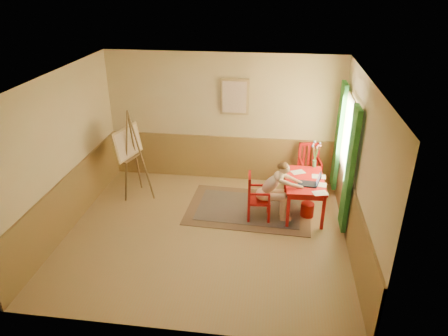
# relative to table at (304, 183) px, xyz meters

# --- Properties ---
(room) EXTENTS (5.04, 4.54, 2.84)m
(room) POSITION_rel_table_xyz_m (-1.73, -0.95, 0.77)
(room) COLOR tan
(room) RESTS_ON ground
(wainscot) EXTENTS (5.00, 4.50, 1.00)m
(wainscot) POSITION_rel_table_xyz_m (-1.73, -0.15, -0.13)
(wainscot) COLOR olive
(wainscot) RESTS_ON room
(window) EXTENTS (0.12, 2.01, 2.20)m
(window) POSITION_rel_table_xyz_m (0.68, 0.15, 0.71)
(window) COLOR white
(window) RESTS_ON room
(wall_portrait) EXTENTS (0.60, 0.05, 0.76)m
(wall_portrait) POSITION_rel_table_xyz_m (-1.48, 1.26, 1.27)
(wall_portrait) COLOR tan
(wall_portrait) RESTS_ON room
(rug) EXTENTS (2.46, 1.69, 0.02)m
(rug) POSITION_rel_table_xyz_m (-1.04, -0.02, -0.62)
(rug) COLOR #8C7251
(rug) RESTS_ON room
(table) EXTENTS (0.76, 1.22, 0.72)m
(table) POSITION_rel_table_xyz_m (0.00, 0.00, 0.00)
(table) COLOR red
(table) RESTS_ON room
(chair_left) EXTENTS (0.44, 0.43, 0.91)m
(chair_left) POSITION_rel_table_xyz_m (-0.88, -0.32, -0.18)
(chair_left) COLOR red
(chair_left) RESTS_ON room
(chair_back) EXTENTS (0.50, 0.52, 1.00)m
(chair_back) POSITION_rel_table_xyz_m (0.15, 1.00, -0.13)
(chair_back) COLOR red
(chair_back) RESTS_ON room
(figure) EXTENTS (0.87, 0.39, 1.17)m
(figure) POSITION_rel_table_xyz_m (-0.55, -0.29, 0.01)
(figure) COLOR beige
(figure) RESTS_ON room
(laptop) EXTENTS (0.42, 0.27, 0.24)m
(laptop) POSITION_rel_table_xyz_m (0.10, -0.20, 0.14)
(laptop) COLOR #1E2338
(laptop) RESTS_ON table
(papers) EXTENTS (0.68, 1.07, 0.00)m
(papers) POSITION_rel_table_xyz_m (0.16, -0.06, 0.09)
(papers) COLOR white
(papers) RESTS_ON table
(vase) EXTENTS (0.22, 0.26, 0.53)m
(vase) POSITION_rel_table_xyz_m (0.21, 0.60, 0.33)
(vase) COLOR #3F724C
(vase) RESTS_ON table
(wastebasket) EXTENTS (0.29, 0.29, 0.27)m
(wastebasket) POSITION_rel_table_xyz_m (0.09, -0.13, -0.50)
(wastebasket) COLOR #9E110B
(wastebasket) RESTS_ON room
(easel) EXTENTS (0.70, 0.82, 1.85)m
(easel) POSITION_rel_table_xyz_m (-3.48, 0.26, 0.46)
(easel) COLOR brown
(easel) RESTS_ON room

